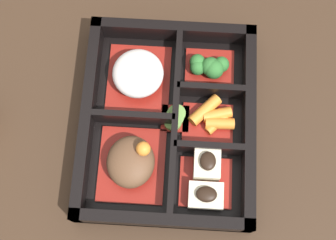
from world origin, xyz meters
TOP-DOWN VIEW (x-y plane):
  - ground_plane at (0.00, 0.00)m, footprint 3.00×3.00m
  - bento_base at (0.00, 0.00)m, footprint 0.27×0.22m
  - bento_rim at (0.00, -0.00)m, footprint 0.27×0.22m
  - bowl_stew at (-0.06, 0.04)m, footprint 0.10×0.08m
  - bowl_rice at (0.06, 0.04)m, footprint 0.10×0.08m
  - bowl_tofu at (-0.07, -0.05)m, footprint 0.08×0.07m
  - bowl_carrots at (0.01, -0.06)m, footprint 0.06×0.07m
  - bowl_greens at (0.08, -0.05)m, footprint 0.05×0.07m
  - bowl_pickles at (0.01, -0.01)m, footprint 0.04×0.04m

SIDE VIEW (x-z plane):
  - ground_plane at x=0.00m, z-range 0.00..0.00m
  - bento_base at x=0.00m, z-range 0.00..0.01m
  - bowl_pickles at x=0.01m, z-range 0.01..0.02m
  - bowl_carrots at x=0.01m, z-range 0.01..0.03m
  - bento_rim at x=0.00m, z-range 0.00..0.04m
  - bowl_tofu at x=-0.07m, z-range 0.01..0.04m
  - bowl_greens at x=0.08m, z-range 0.01..0.04m
  - bowl_stew at x=-0.06m, z-range 0.00..0.05m
  - bowl_rice at x=0.06m, z-range 0.01..0.05m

